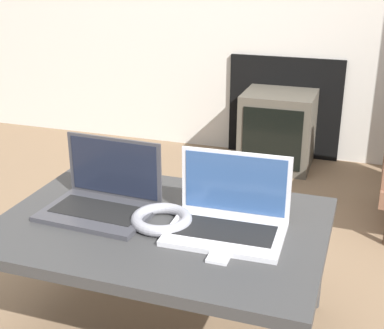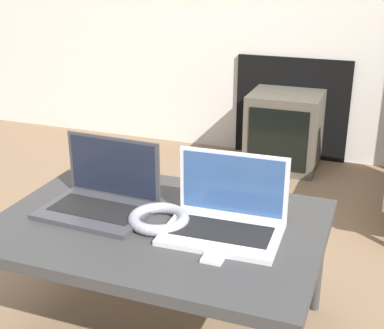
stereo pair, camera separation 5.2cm
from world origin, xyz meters
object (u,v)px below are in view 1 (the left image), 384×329
tv (278,130)px  laptop_right (229,215)px  laptop_left (104,196)px  headphones (161,219)px  phone (223,250)px

tv → laptop_right: bearing=-85.2°
laptop_left → headphones: bearing=-7.1°
laptop_left → phone: 0.47m
laptop_left → phone: size_ratio=2.45×
phone → tv: size_ratio=0.32×
phone → laptop_left: bearing=163.1°
laptop_left → phone: (0.45, -0.14, -0.04)m
headphones → phone: size_ratio=1.31×
laptop_left → tv: (0.29, 1.69, -0.25)m
laptop_right → phone: size_ratio=2.42×
phone → tv: bearing=95.1°
headphones → tv: headphones is taller
laptop_left → laptop_right: same height
headphones → tv: bearing=87.8°
laptop_left → phone: laptop_left is taller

